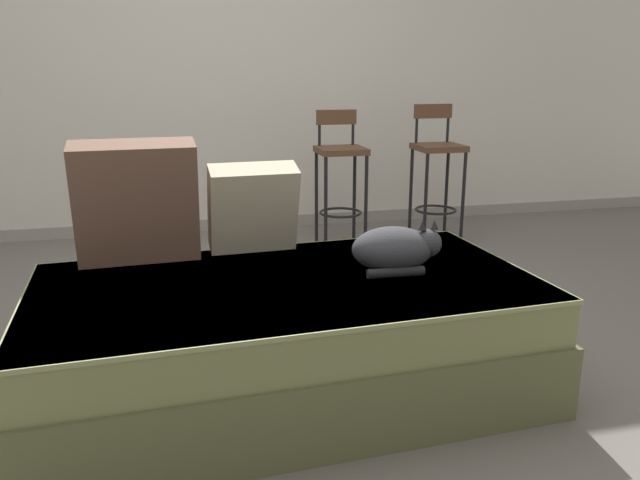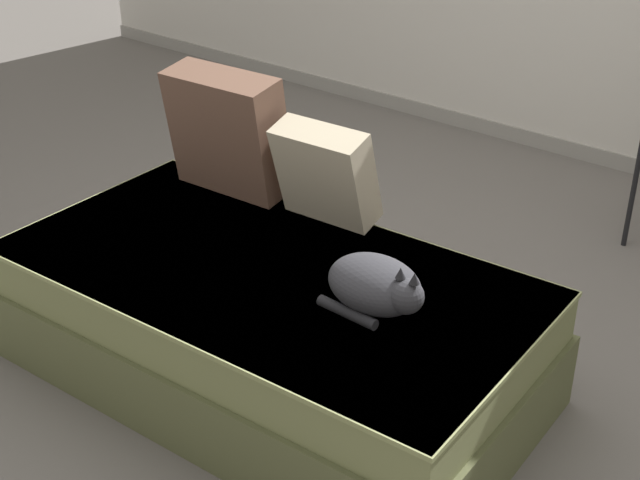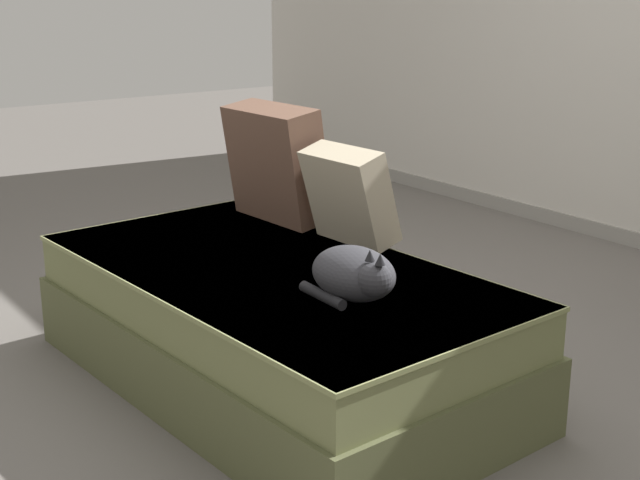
{
  "view_description": "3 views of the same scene",
  "coord_description": "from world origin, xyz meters",
  "px_view_note": "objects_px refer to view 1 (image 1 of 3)",
  "views": [
    {
      "loc": [
        -0.38,
        -2.56,
        1.22
      ],
      "look_at": [
        0.15,
        -0.3,
        0.58
      ],
      "focal_mm": 35.0,
      "sensor_mm": 36.0,
      "label": 1
    },
    {
      "loc": [
        1.8,
        -2.3,
        1.98
      ],
      "look_at": [
        0.15,
        -0.3,
        0.58
      ],
      "focal_mm": 50.0,
      "sensor_mm": 36.0,
      "label": 2
    },
    {
      "loc": [
        2.56,
        -2.05,
        1.45
      ],
      "look_at": [
        0.15,
        -0.3,
        0.58
      ],
      "focal_mm": 50.0,
      "sensor_mm": 36.0,
      "label": 3
    }
  ],
  "objects_px": {
    "throw_pillow_corner": "(136,202)",
    "throw_pillow_middle": "(253,208)",
    "bar_stool_by_doorway": "(437,165)",
    "cat": "(396,249)",
    "bar_stool_near_window": "(340,168)",
    "couch": "(288,336)"
  },
  "relations": [
    {
      "from": "throw_pillow_corner",
      "to": "throw_pillow_middle",
      "type": "height_order",
      "value": "throw_pillow_corner"
    },
    {
      "from": "throw_pillow_middle",
      "to": "bar_stool_by_doorway",
      "type": "distance_m",
      "value": 2.16
    },
    {
      "from": "throw_pillow_middle",
      "to": "bar_stool_by_doorway",
      "type": "relative_size",
      "value": 0.4
    },
    {
      "from": "throw_pillow_corner",
      "to": "bar_stool_by_doorway",
      "type": "bearing_deg",
      "value": 38.47
    },
    {
      "from": "throw_pillow_corner",
      "to": "throw_pillow_middle",
      "type": "relative_size",
      "value": 1.28
    },
    {
      "from": "cat",
      "to": "bar_stool_near_window",
      "type": "xyz_separation_m",
      "value": [
        0.29,
        1.91,
        0.01
      ]
    },
    {
      "from": "throw_pillow_corner",
      "to": "cat",
      "type": "xyz_separation_m",
      "value": [
        0.97,
        -0.34,
        -0.16
      ]
    },
    {
      "from": "throw_pillow_corner",
      "to": "bar_stool_near_window",
      "type": "xyz_separation_m",
      "value": [
        1.26,
        1.57,
        -0.15
      ]
    },
    {
      "from": "couch",
      "to": "bar_stool_near_window",
      "type": "xyz_separation_m",
      "value": [
        0.72,
        1.94,
        0.32
      ]
    },
    {
      "from": "throw_pillow_middle",
      "to": "couch",
      "type": "bearing_deg",
      "value": -79.9
    },
    {
      "from": "bar_stool_near_window",
      "to": "throw_pillow_corner",
      "type": "bearing_deg",
      "value": -128.83
    },
    {
      "from": "couch",
      "to": "throw_pillow_middle",
      "type": "distance_m",
      "value": 0.58
    },
    {
      "from": "throw_pillow_middle",
      "to": "bar_stool_by_doorway",
      "type": "height_order",
      "value": "bar_stool_by_doorway"
    },
    {
      "from": "throw_pillow_corner",
      "to": "bar_stool_by_doorway",
      "type": "height_order",
      "value": "bar_stool_by_doorway"
    },
    {
      "from": "couch",
      "to": "throw_pillow_corner",
      "type": "height_order",
      "value": "throw_pillow_corner"
    },
    {
      "from": "couch",
      "to": "cat",
      "type": "relative_size",
      "value": 5.46
    },
    {
      "from": "couch",
      "to": "throw_pillow_corner",
      "type": "xyz_separation_m",
      "value": [
        -0.54,
        0.37,
        0.47
      ]
    },
    {
      "from": "throw_pillow_middle",
      "to": "bar_stool_by_doorway",
      "type": "xyz_separation_m",
      "value": [
        1.51,
        1.54,
        -0.09
      ]
    },
    {
      "from": "bar_stool_by_doorway",
      "to": "cat",
      "type": "bearing_deg",
      "value": -117.65
    },
    {
      "from": "bar_stool_near_window",
      "to": "bar_stool_by_doorway",
      "type": "height_order",
      "value": "bar_stool_by_doorway"
    },
    {
      "from": "bar_stool_by_doorway",
      "to": "couch",
      "type": "bearing_deg",
      "value": -126.53
    },
    {
      "from": "throw_pillow_corner",
      "to": "cat",
      "type": "height_order",
      "value": "throw_pillow_corner"
    }
  ]
}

